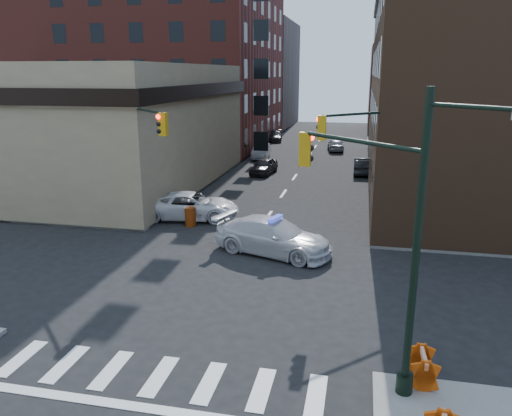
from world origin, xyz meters
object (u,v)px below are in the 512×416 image
at_px(barrel_road, 291,240).
at_px(barricade_se_a, 423,367).
at_px(parked_car_enear, 363,166).
at_px(pedestrian_b, 105,204).
at_px(parked_car_wnear, 264,166).
at_px(pickup, 191,206).
at_px(barrel_bank, 190,217).
at_px(police_car, 273,236).
at_px(barricade_nw_a, 103,216).
at_px(parked_car_wfar, 261,151).
at_px(pedestrian_a, 137,211).

xyz_separation_m(barrel_road, barricade_se_a, (5.13, -10.10, 0.03)).
distance_m(parked_car_enear, barrel_road, 20.48).
bearing_deg(pedestrian_b, parked_car_wnear, 56.83).
relative_size(pickup, barrel_bank, 5.21).
bearing_deg(barrel_road, police_car, -145.19).
xyz_separation_m(pedestrian_b, barrel_bank, (5.15, 0.16, -0.49)).
relative_size(police_car, barrel_bank, 5.35).
xyz_separation_m(pickup, parked_car_enear, (9.92, 15.96, -0.09)).
bearing_deg(barricade_nw_a, parked_car_wfar, 84.32).
relative_size(pedestrian_a, barrel_road, 1.62).
bearing_deg(pedestrian_a, pickup, 81.45).
distance_m(police_car, barrel_bank, 6.31).
xyz_separation_m(pedestrian_b, barricade_se_a, (16.40, -12.74, -0.45)).
distance_m(pickup, barrel_road, 7.85).
bearing_deg(pedestrian_a, pedestrian_b, -171.73).
bearing_deg(parked_car_wfar, barricade_se_a, -76.26).
distance_m(pedestrian_a, barrel_bank, 2.97).
bearing_deg(barrel_road, pedestrian_a, 169.71).
distance_m(parked_car_enear, barricade_nw_a, 23.42).
distance_m(pedestrian_a, barricade_se_a, 18.19).
distance_m(pickup, parked_car_wnear, 14.26).
relative_size(pedestrian_b, barrel_bank, 1.63).
bearing_deg(barrel_bank, police_car, -31.92).
xyz_separation_m(barrel_road, barrel_bank, (-6.12, 2.79, -0.01)).
bearing_deg(barricade_nw_a, barrel_bank, 18.27).
relative_size(parked_car_enear, barricade_se_a, 3.66).
distance_m(barrel_road, barricade_se_a, 11.33).
relative_size(pickup, barrel_road, 5.13).
bearing_deg(barrel_bank, pedestrian_a, -155.82).
height_order(police_car, pickup, police_car).
distance_m(pickup, parked_car_wfar, 21.99).
xyz_separation_m(parked_car_enear, barrel_road, (-3.31, -20.21, -0.15)).
xyz_separation_m(pickup, parked_car_wfar, (-0.18, 21.99, -0.07)).
bearing_deg(barrel_road, barricade_se_a, -63.08).
bearing_deg(barrel_road, barricade_nw_a, 171.83).
height_order(parked_car_wfar, barrel_bank, parked_car_wfar).
distance_m(police_car, barricade_nw_a, 10.31).
bearing_deg(police_car, barrel_road, -37.90).
relative_size(parked_car_wfar, pedestrian_a, 2.43).
xyz_separation_m(parked_car_wfar, barricade_se_a, (11.92, -36.33, -0.13)).
height_order(pedestrian_a, pedestrian_b, pedestrian_a).
distance_m(police_car, parked_car_wnear, 19.40).
height_order(pickup, barrel_road, pickup).
relative_size(pedestrian_b, barrel_road, 1.61).
distance_m(barrel_road, barrel_bank, 6.73).
bearing_deg(barricade_nw_a, pedestrian_b, 114.38).
bearing_deg(pedestrian_a, police_car, 16.12).
xyz_separation_m(police_car, pedestrian_a, (-8.02, 2.13, 0.20)).
relative_size(pickup, barricade_nw_a, 4.28).
height_order(parked_car_wnear, barricade_se_a, parked_car_wnear).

